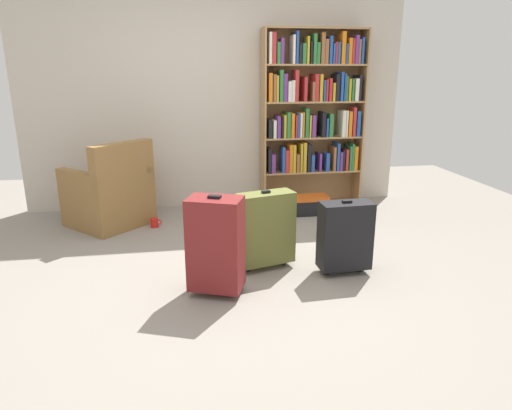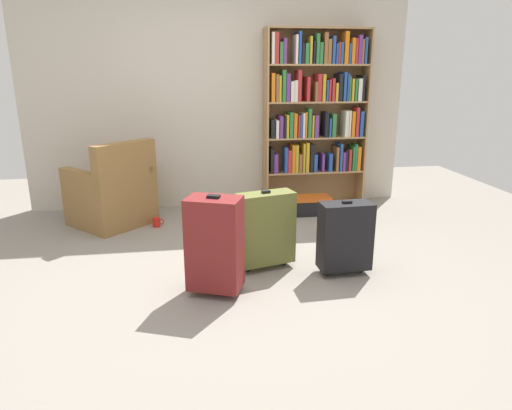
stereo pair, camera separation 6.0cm
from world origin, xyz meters
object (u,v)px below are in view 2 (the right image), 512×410
Objects in this scene: mug at (157,222)px; storage_box at (312,205)px; suitcase_olive at (266,228)px; suitcase_black at (345,236)px; bookshelf at (316,111)px; suitcase_dark_red at (215,244)px; armchair at (113,195)px.

storage_box is (1.73, 0.19, 0.06)m from mug.
suitcase_olive is at bearing -119.03° from storage_box.
suitcase_olive reaches higher than suitcase_black.
bookshelf reaches higher than suitcase_dark_red.
suitcase_black is 0.92× the size of suitcase_olive.
bookshelf is at bearing 58.67° from suitcase_dark_red.
armchair is 1.61× the size of suitcase_black.
suitcase_black is (2.01, -1.54, 0.00)m from armchair.
suitcase_dark_red is (0.52, -1.58, 0.34)m from mug.
suitcase_olive is (-0.76, -1.38, 0.24)m from storage_box.
bookshelf is 2.63m from suitcase_dark_red.
bookshelf is 2.71× the size of suitcase_dark_red.
armchair reaches higher than mug.
armchair is 2.18m from storage_box.
suitcase_dark_red is at bearing -71.62° from mug.
suitcase_dark_red reaches higher than mug.
suitcase_olive is at bearing 41.78° from suitcase_dark_red.
suitcase_black is 0.64m from suitcase_olive.
mug is 1.74m from storage_box.
armchair is at bearing 136.27° from suitcase_olive.
storage_box is 0.66× the size of suitcase_black.
bookshelf is at bearing 17.46° from mug.
bookshelf is 2.21m from mug.
suitcase_black is at bearing -37.51° from armchair.
bookshelf reaches higher than storage_box.
armchair is at bearing -179.16° from storage_box.
bookshelf reaches higher than suitcase_black.
suitcase_olive reaches higher than mug.
storage_box is 1.59m from suitcase_olive.
bookshelf is 3.05× the size of suitcase_olive.
suitcase_dark_red is 0.59m from suitcase_olive.
suitcase_dark_red reaches higher than storage_box.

